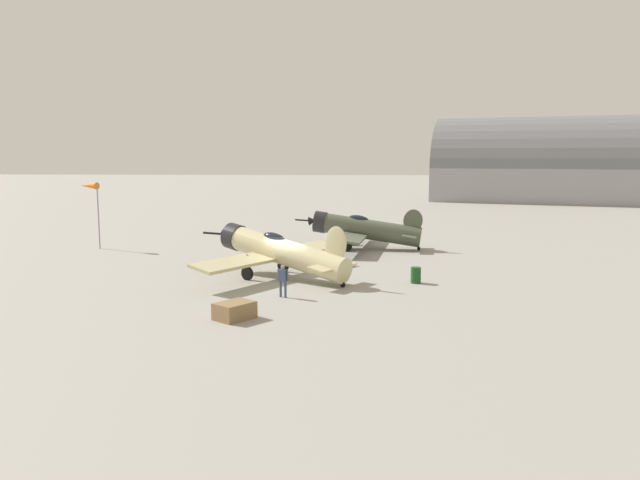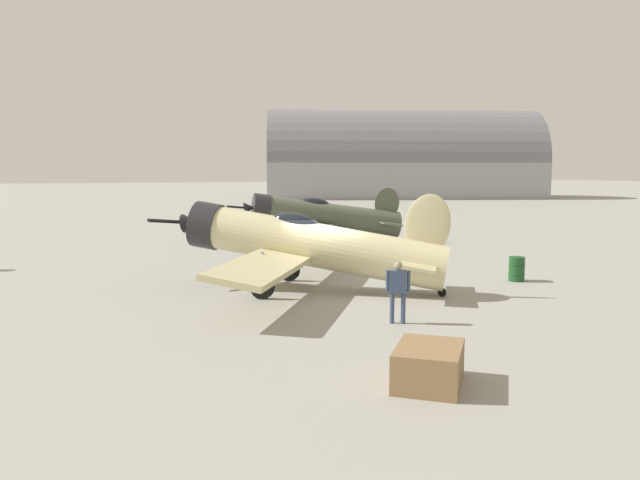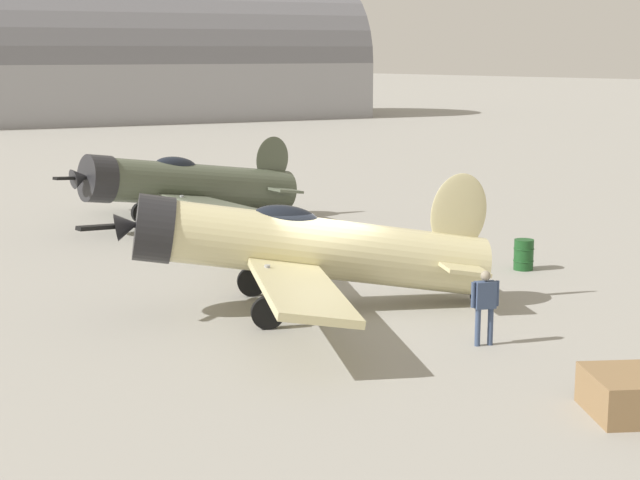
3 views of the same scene
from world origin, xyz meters
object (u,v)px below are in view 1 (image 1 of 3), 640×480
(ground_crew_mechanic, at_px, (283,278))
(airplane_foreground, at_px, (279,251))
(fuel_drum, at_px, (416,275))
(equipment_crate, at_px, (235,311))
(windsock_mast, at_px, (90,188))
(airplane_mid_apron, at_px, (363,229))

(ground_crew_mechanic, bearing_deg, airplane_foreground, -141.94)
(airplane_foreground, distance_m, fuel_drum, 8.27)
(fuel_drum, bearing_deg, airplane_foreground, -7.76)
(equipment_crate, bearing_deg, airplane_foreground, -95.03)
(ground_crew_mechanic, height_order, windsock_mast, windsock_mast)
(fuel_drum, bearing_deg, windsock_mast, -26.81)
(fuel_drum, bearing_deg, equipment_crate, 43.63)
(ground_crew_mechanic, relative_size, equipment_crate, 0.82)
(airplane_foreground, relative_size, airplane_mid_apron, 0.99)
(fuel_drum, relative_size, windsock_mast, 0.18)
(airplane_foreground, distance_m, equipment_crate, 9.77)
(airplane_mid_apron, distance_m, ground_crew_mechanic, 17.90)
(airplane_mid_apron, xyz_separation_m, fuel_drum, (-2.95, 13.28, -1.11))
(equipment_crate, bearing_deg, ground_crew_mechanic, -110.73)
(airplane_foreground, bearing_deg, airplane_mid_apron, -79.84)
(airplane_mid_apron, relative_size, equipment_crate, 5.31)
(airplane_mid_apron, distance_m, fuel_drum, 13.65)
(airplane_mid_apron, relative_size, windsock_mast, 2.11)
(airplane_mid_apron, bearing_deg, fuel_drum, 110.54)
(airplane_foreground, xyz_separation_m, windsock_mast, (16.44, -11.31, 3.15))
(equipment_crate, relative_size, fuel_drum, 2.25)
(equipment_crate, bearing_deg, airplane_mid_apron, -105.41)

